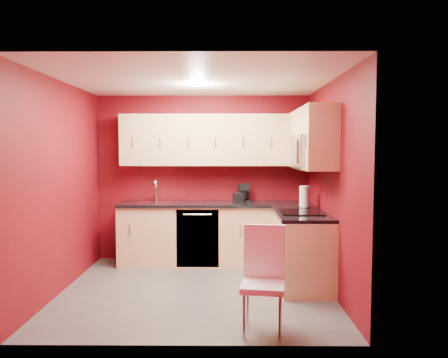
{
  "coord_description": "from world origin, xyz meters",
  "views": [
    {
      "loc": [
        0.37,
        -5.16,
        1.7
      ],
      "look_at": [
        0.33,
        0.55,
        1.3
      ],
      "focal_mm": 35.0,
      "sensor_mm": 36.0,
      "label": 1
    }
  ],
  "objects_px": {
    "paper_towel": "(304,197)",
    "napkin_holder": "(238,198)",
    "dining_chair": "(263,280)",
    "microwave": "(311,152)",
    "coffee_maker": "(245,193)",
    "sink": "(155,200)"
  },
  "relations": [
    {
      "from": "paper_towel",
      "to": "dining_chair",
      "type": "distance_m",
      "value": 2.04
    },
    {
      "from": "microwave",
      "to": "sink",
      "type": "bearing_deg",
      "value": 154.4
    },
    {
      "from": "sink",
      "to": "paper_towel",
      "type": "distance_m",
      "value": 2.17
    },
    {
      "from": "microwave",
      "to": "sink",
      "type": "height_order",
      "value": "microwave"
    },
    {
      "from": "paper_towel",
      "to": "dining_chair",
      "type": "bearing_deg",
      "value": -110.73
    },
    {
      "from": "napkin_holder",
      "to": "coffee_maker",
      "type": "bearing_deg",
      "value": 48.7
    },
    {
      "from": "paper_towel",
      "to": "napkin_holder",
      "type": "bearing_deg",
      "value": 147.24
    },
    {
      "from": "dining_chair",
      "to": "paper_towel",
      "type": "bearing_deg",
      "value": 77.63
    },
    {
      "from": "paper_towel",
      "to": "dining_chair",
      "type": "height_order",
      "value": "paper_towel"
    },
    {
      "from": "microwave",
      "to": "paper_towel",
      "type": "distance_m",
      "value": 0.75
    },
    {
      "from": "coffee_maker",
      "to": "paper_towel",
      "type": "bearing_deg",
      "value": -51.71
    },
    {
      "from": "microwave",
      "to": "coffee_maker",
      "type": "bearing_deg",
      "value": 124.58
    },
    {
      "from": "microwave",
      "to": "napkin_holder",
      "type": "height_order",
      "value": "microwave"
    },
    {
      "from": "napkin_holder",
      "to": "dining_chair",
      "type": "bearing_deg",
      "value": -85.9
    },
    {
      "from": "coffee_maker",
      "to": "dining_chair",
      "type": "relative_size",
      "value": 0.27
    },
    {
      "from": "coffee_maker",
      "to": "napkin_holder",
      "type": "relative_size",
      "value": 1.93
    },
    {
      "from": "sink",
      "to": "coffee_maker",
      "type": "relative_size",
      "value": 1.96
    },
    {
      "from": "napkin_holder",
      "to": "dining_chair",
      "type": "relative_size",
      "value": 0.14
    },
    {
      "from": "sink",
      "to": "coffee_maker",
      "type": "xyz_separation_m",
      "value": [
        1.33,
        0.11,
        0.1
      ]
    },
    {
      "from": "sink",
      "to": "paper_towel",
      "type": "bearing_deg",
      "value": -15.11
    },
    {
      "from": "microwave",
      "to": "dining_chair",
      "type": "bearing_deg",
      "value": -116.37
    },
    {
      "from": "napkin_holder",
      "to": "sink",
      "type": "bearing_deg",
      "value": 179.61
    }
  ]
}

